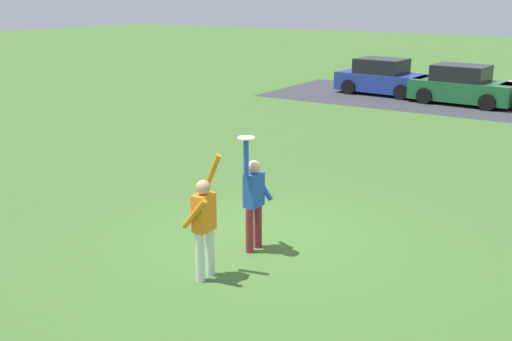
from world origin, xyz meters
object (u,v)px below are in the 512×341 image
object	(u,v)px
parked_car_blue	(383,78)
person_catcher	(254,197)
frisbee_disc	(246,138)
parked_car_green	(462,86)
person_defender	(204,221)

from	to	relation	value
parked_car_blue	person_catcher	bearing A→B (deg)	-71.57
frisbee_disc	parked_car_green	world-z (taller)	frisbee_disc
person_catcher	person_defender	size ratio (longest dim) A/B	1.02
frisbee_disc	person_catcher	bearing A→B (deg)	87.95
person_catcher	person_defender	xyz separation A→B (m)	(-0.05, -1.36, -0.00)
frisbee_disc	parked_car_blue	distance (m)	18.44
person_catcher	frisbee_disc	world-z (taller)	frisbee_disc
person_catcher	parked_car_blue	bearing A→B (deg)	-163.80
parked_car_blue	parked_car_green	size ratio (longest dim) A/B	1.00
parked_car_blue	parked_car_green	world-z (taller)	same
person_defender	parked_car_blue	world-z (taller)	person_defender
parked_car_green	parked_car_blue	bearing A→B (deg)	174.82
person_defender	parked_car_blue	xyz separation A→B (m)	(-4.39, 18.98, -0.25)
person_catcher	person_defender	distance (m)	1.36
person_catcher	frisbee_disc	size ratio (longest dim) A/B	7.25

